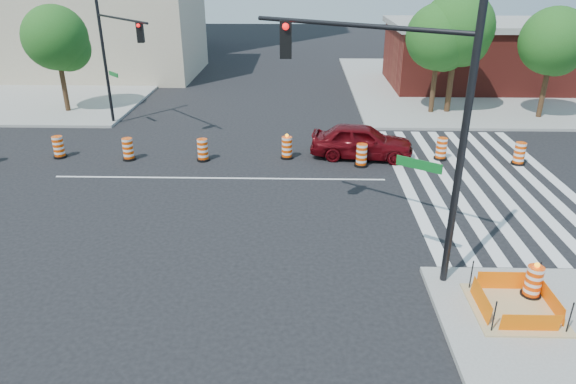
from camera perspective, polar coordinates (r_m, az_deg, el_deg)
ground at (r=21.94m, az=-7.64°, el=1.53°), size 120.00×120.00×0.00m
sidewalk_ne at (r=41.53m, az=22.38°, el=10.87°), size 22.00×22.00×0.15m
sidewalk_nw at (r=44.39m, az=-27.96°, el=10.64°), size 22.00×22.00×0.15m
crosswalk_east at (r=22.94m, az=20.50°, el=1.20°), size 6.75×13.50×0.01m
lane_centerline at (r=21.94m, az=-7.64°, el=1.55°), size 14.00×0.12×0.01m
excavation_pit at (r=14.77m, az=23.88°, el=-11.65°), size 2.20×2.20×0.90m
brick_storefront at (r=41.14m, az=22.88°, el=13.89°), size 16.50×8.50×4.60m
beige_midrise at (r=44.86m, az=-19.73°, el=18.54°), size 14.00×10.00×10.00m
red_coupe at (r=24.11m, az=8.20°, el=5.63°), size 4.89×2.46×1.60m
signal_pole_se at (r=13.97m, az=12.36°, el=10.91°), size 5.48×3.81×8.64m
signal_pole_nw at (r=28.69m, az=-18.76°, el=15.28°), size 3.85×4.22×7.38m
pit_drum at (r=15.28m, az=25.58°, el=-9.08°), size 0.54×0.54×1.06m
tree_north_b at (r=33.52m, az=-24.28°, el=15.00°), size 3.68×3.68×6.25m
tree_north_c at (r=31.65m, az=16.47°, el=15.83°), size 3.76×3.76×6.39m
tree_north_d at (r=31.98m, az=18.30°, el=16.46°), size 4.13×4.13×7.02m
tree_north_e at (r=32.84m, az=27.41°, el=14.30°), size 3.68×3.68×6.26m
median_drum_1 at (r=26.22m, az=-24.12°, el=4.51°), size 0.60×0.60×1.02m
median_drum_2 at (r=24.78m, az=-17.33°, el=4.49°), size 0.60×0.60×1.02m
median_drum_3 at (r=23.89m, az=-9.45°, el=4.56°), size 0.60×0.60×1.02m
median_drum_4 at (r=23.86m, az=-0.12°, el=4.90°), size 0.60×0.60×1.18m
median_drum_5 at (r=23.13m, az=8.17°, el=3.99°), size 0.60×0.60×1.02m
median_drum_6 at (r=24.74m, az=16.66°, el=4.55°), size 0.60×0.60×1.02m
median_drum_7 at (r=25.32m, az=24.31°, el=3.83°), size 0.60×0.60×1.02m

